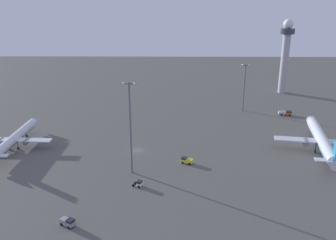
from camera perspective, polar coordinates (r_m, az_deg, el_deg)
The scene contains 10 objects.
ground_plane at distance 146.44m, azimuth -4.73°, elevation -4.62°, with size 416.00×416.00×0.00m, color #56544F.
control_tower at distance 230.73m, azimuth 17.49°, elevation 9.95°, with size 8.00×8.00×43.08m.
airplane_taxiway_distant at distance 155.37m, azimuth 22.42°, elevation -2.88°, with size 35.79×45.78×11.77m.
airplane_far_stand at distance 158.78m, azimuth -22.43°, elevation -2.68°, with size 29.96×38.51×9.88m.
baggage_tractor at distance 135.27m, azimuth 2.88°, elevation -6.16°, with size 4.57×3.34×2.25m.
cargo_loader at distance 106.10m, azimuth -15.03°, elevation -14.79°, with size 4.57×3.70×2.25m.
pushback_tug at distance 120.72m, azimuth -4.44°, elevation -9.64°, with size 3.51×2.76×2.05m.
fuel_truck at distance 193.68m, azimuth 17.48°, elevation 1.08°, with size 6.36×2.57×2.35m.
apron_light_central at distance 122.63m, azimuth -5.78°, elevation -0.57°, with size 4.80×0.90×31.85m.
apron_light_west at distance 192.40m, azimuth 11.56°, elevation 5.36°, with size 4.80×0.90×24.13m.
Camera 1 is at (13.59, -132.91, 59.96)m, focal length 39.96 mm.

